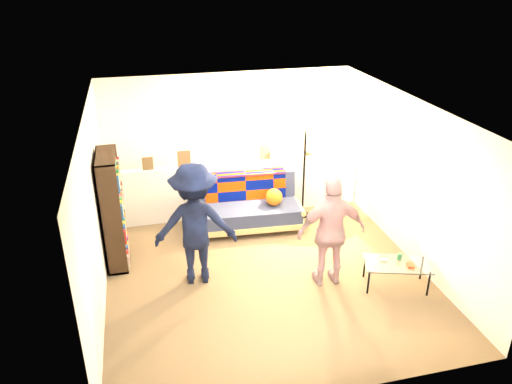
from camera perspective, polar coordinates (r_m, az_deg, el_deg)
ground at (r=7.52m, az=0.74°, el=-8.53°), size 5.00×5.00×0.00m
room_shell at (r=7.17m, az=-0.14°, el=4.74°), size 4.60×5.05×2.45m
half_wall_ledge at (r=8.82m, az=-2.17°, el=0.48°), size 4.45×0.15×1.00m
ledge_decor at (r=8.50m, az=-3.72°, el=4.43°), size 2.97×0.02×0.45m
futon_sofa at (r=8.44m, az=-0.86°, el=-1.71°), size 1.86×0.98×0.78m
bookshelf at (r=7.58m, az=-16.06°, el=-2.35°), size 0.28×0.85×1.71m
coffee_table at (r=7.20m, az=15.86°, el=-7.99°), size 1.00×0.73×0.46m
floor_lamp at (r=8.54m, az=5.67°, el=4.46°), size 0.33×0.31×1.66m
person_left at (r=6.86m, az=-6.97°, el=-3.70°), size 1.21×0.79×1.76m
person_right at (r=6.86m, az=8.61°, el=-4.50°), size 0.97×0.45×1.62m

